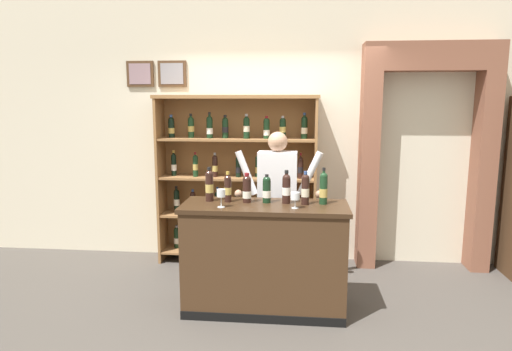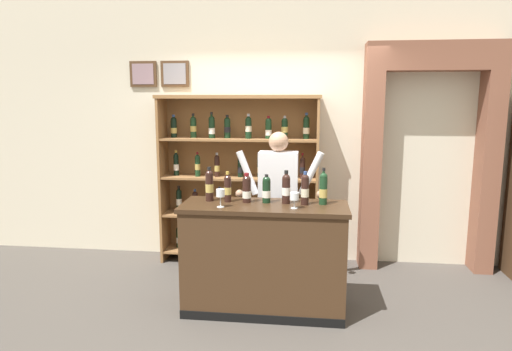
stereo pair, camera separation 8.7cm
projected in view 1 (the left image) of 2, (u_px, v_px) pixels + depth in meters
The scene contains 15 objects.
ground_plane at pixel (261, 310), 4.20m from camera, with size 14.00×14.00×0.02m, color #47423D.
back_wall at pixel (272, 113), 5.38m from camera, with size 12.00×0.19×3.55m.
wine_shelf at pixel (237, 174), 5.30m from camera, with size 1.89×0.37×1.99m.
archway_doorway at pixel (424, 144), 5.13m from camera, with size 1.47×0.45×2.55m.
tasting_counter at pixel (265, 258), 4.11m from camera, with size 1.50×0.58×1.00m.
shopkeeper at pixel (277, 192), 4.61m from camera, with size 0.91×0.22×1.62m.
tasting_bottle_prosecco at pixel (209, 185), 4.14m from camera, with size 0.07×0.07×0.32m.
tasting_bottle_super_tuscan at pixel (228, 188), 4.11m from camera, with size 0.07×0.07×0.28m.
tasting_bottle_grappa at pixel (247, 189), 4.09m from camera, with size 0.08×0.08×0.27m.
tasting_bottle_bianco at pixel (267, 189), 4.08m from camera, with size 0.08×0.08×0.26m.
tasting_bottle_rosso at pixel (286, 188), 4.05m from camera, with size 0.08×0.08×0.30m.
tasting_bottle_chianti at pixel (305, 189), 4.00m from camera, with size 0.07×0.07×0.30m.
tasting_bottle_brunello at pixel (323, 188), 4.02m from camera, with size 0.07×0.07×0.33m.
wine_glass_left at pixel (295, 197), 3.86m from camera, with size 0.08×0.08×0.14m.
wine_glass_center at pixel (221, 194), 3.90m from camera, with size 0.07×0.07×0.16m.
Camera 1 is at (0.34, -3.91, 1.93)m, focal length 31.43 mm.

